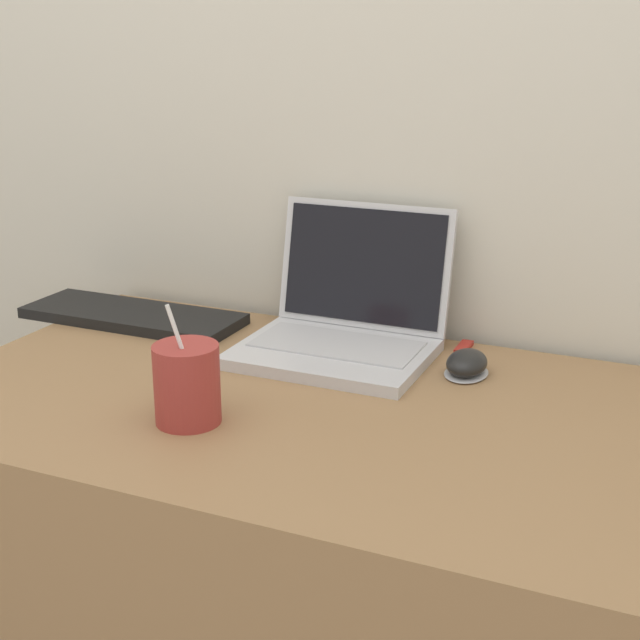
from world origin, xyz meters
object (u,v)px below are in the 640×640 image
(laptop, at_px, (344,322))
(drink_cup, at_px, (187,383))
(external_keyboard, at_px, (133,316))
(computer_mouse, at_px, (467,364))
(usb_stick, at_px, (464,347))

(laptop, height_order, drink_cup, laptop)
(drink_cup, distance_m, external_keyboard, 0.49)
(laptop, height_order, computer_mouse, laptop)
(drink_cup, bearing_deg, computer_mouse, 46.98)
(drink_cup, relative_size, computer_mouse, 1.84)
(laptop, height_order, external_keyboard, laptop)
(drink_cup, height_order, usb_stick, drink_cup)
(laptop, bearing_deg, usb_stick, 24.61)
(usb_stick, bearing_deg, computer_mouse, -73.01)
(external_keyboard, bearing_deg, drink_cup, -45.80)
(laptop, distance_m, external_keyboard, 0.43)
(laptop, distance_m, computer_mouse, 0.23)
(laptop, bearing_deg, drink_cup, -103.68)
(usb_stick, bearing_deg, external_keyboard, -171.03)
(drink_cup, relative_size, external_keyboard, 0.42)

